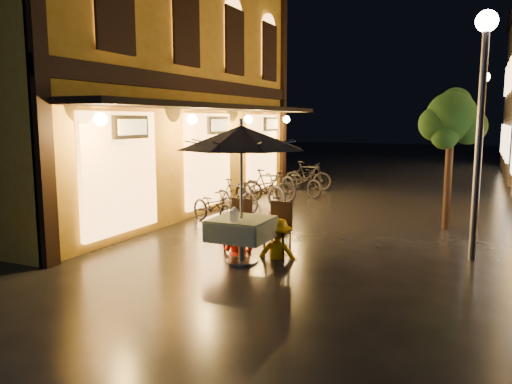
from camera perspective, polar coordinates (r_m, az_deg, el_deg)
The scene contains 19 objects.
ground at distance 8.31m, azimuth 1.71°, elevation -8.83°, with size 90.00×90.00×0.00m, color black.
west_building at distance 14.39m, azimuth -13.69°, elevation 13.11°, with size 5.90×11.40×7.40m.
street_tree at distance 11.86m, azimuth 21.49°, elevation 7.60°, with size 1.43×1.20×3.15m.
streetlamp_near at distance 9.34m, azimuth 24.45°, elevation 10.46°, with size 0.36×0.36×4.23m.
streetlamp_far at distance 21.33m, azimuth 24.54°, elevation 8.82°, with size 0.36×0.36×4.23m.
cafe_table at distance 8.55m, azimuth -1.66°, elevation -4.27°, with size 0.99×0.99×0.78m.
patio_umbrella at distance 8.35m, azimuth -1.71°, elevation 6.24°, with size 2.20×2.20×2.46m.
cafe_chair_left at distance 9.38m, azimuth -1.89°, elevation -3.45°, with size 0.42×0.42×0.97m.
cafe_chair_right at distance 9.06m, azimuth 2.67°, elevation -3.87°, with size 0.42×0.42×0.97m.
table_lantern at distance 8.24m, azimuth -2.50°, elevation -2.39°, with size 0.16×0.16×0.25m.
person_orange at distance 9.16m, azimuth -2.09°, elevation -2.79°, with size 0.67×0.52×1.37m, color red.
person_yellow at distance 8.85m, azimuth 2.55°, elevation -3.19°, with size 0.88×0.51×1.37m, color #FFAB00.
bicycle_0 at distance 11.82m, azimuth -4.87°, elevation -1.63°, with size 0.55×1.58×0.83m, color black.
bicycle_1 at distance 13.21m, azimuth -2.35°, elevation -0.43°, with size 0.42×1.48×0.89m, color black.
bicycle_2 at distance 14.06m, azimuth 0.48°, elevation 0.35°, with size 0.67×1.92×1.01m, color black.
bicycle_3 at distance 14.71m, azimuth 1.46°, elevation 0.68°, with size 0.47×1.65×0.99m, color black.
bicycle_4 at distance 16.05m, azimuth 5.19°, elevation 1.16°, with size 0.62×1.77×0.93m, color black.
bicycle_5 at distance 17.46m, azimuth 5.93°, elevation 1.85°, with size 0.47×1.67×1.00m, color black.
bicycle_6 at distance 18.14m, azimuth 5.32°, elevation 1.83°, with size 0.55×1.59×0.83m, color black.
Camera 1 is at (3.05, -7.33, 2.44)m, focal length 35.00 mm.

